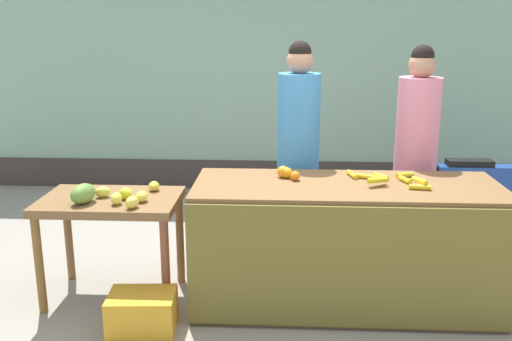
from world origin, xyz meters
TOP-DOWN VIEW (x-y plane):
  - ground_plane at (0.00, 0.00)m, footprint 24.00×24.00m
  - market_wall_back at (0.00, 2.99)m, footprint 8.45×0.23m
  - fruit_stall_counter at (0.39, -0.01)m, footprint 2.15×0.82m
  - side_table_wooden at (-1.31, 0.00)m, footprint 0.99×0.64m
  - banana_bunch_pile at (0.68, 0.05)m, footprint 0.53×0.42m
  - orange_pile at (-0.03, 0.13)m, footprint 0.17×0.15m
  - mango_papaya_pile at (-1.30, -0.10)m, footprint 0.57×0.55m
  - vendor_woman_blue_shirt at (0.06, 0.65)m, footprint 0.34×0.34m
  - vendor_woman_pink_shirt at (1.01, 0.68)m, footprint 0.34×0.34m
  - parked_motorcycle at (1.85, 1.62)m, footprint 1.60×0.18m
  - produce_crate at (-0.99, -0.47)m, footprint 0.46×0.35m
  - produce_sack at (-0.56, 0.63)m, footprint 0.43×0.46m

SIDE VIEW (x-z plane):
  - ground_plane at x=0.00m, z-range 0.00..0.00m
  - produce_crate at x=-0.99m, z-range 0.00..0.26m
  - produce_sack at x=-0.56m, z-range 0.00..0.53m
  - parked_motorcycle at x=1.85m, z-range -0.04..0.84m
  - fruit_stall_counter at x=0.39m, z-range 0.00..0.90m
  - side_table_wooden at x=-1.31m, z-range 0.28..1.05m
  - mango_papaya_pile at x=-1.30m, z-range 0.76..0.90m
  - vendor_woman_pink_shirt at x=1.01m, z-range 0.01..1.85m
  - banana_bunch_pile at x=0.68m, z-range 0.90..0.96m
  - orange_pile at x=-0.03m, z-range 0.90..0.99m
  - vendor_woman_blue_shirt at x=0.06m, z-range 0.01..1.88m
  - market_wall_back at x=0.00m, z-range -0.03..2.79m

